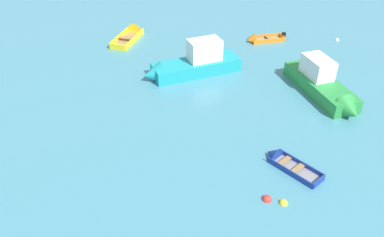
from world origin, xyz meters
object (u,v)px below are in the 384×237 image
Objects in this scene: mooring_buoy_far_field at (266,199)px; mooring_buoy_outer_edge at (282,203)px; rowboat_yellow_outer_right at (131,34)px; rowboat_deep_blue_distant_center at (280,160)px; motor_launch_green_midfield_right at (323,86)px; motor_launch_turquoise_back_row_right at (190,64)px; mooring_buoy_between_boats_left at (335,40)px; rowboat_orange_near_left at (258,40)px.

mooring_buoy_far_field reaches higher than mooring_buoy_outer_edge.
rowboat_deep_blue_distant_center is at bearing -59.55° from rowboat_yellow_outer_right.
motor_launch_turquoise_back_row_right reaches higher than motor_launch_green_midfield_right.
motor_launch_green_midfield_right reaches higher than mooring_buoy_between_boats_left.
motor_launch_green_midfield_right reaches higher than mooring_buoy_far_field.
mooring_buoy_between_boats_left is at bearing 64.30° from mooring_buoy_far_field.
motor_launch_turquoise_back_row_right reaches higher than mooring_buoy_outer_edge.
rowboat_yellow_outer_right is 9.95× the size of mooring_buoy_far_field.
motor_launch_turquoise_back_row_right is 17.61× the size of mooring_buoy_outer_edge.
rowboat_deep_blue_distant_center is 10.84m from motor_launch_turquoise_back_row_right.
rowboat_orange_near_left is 7.58× the size of mooring_buoy_far_field.
motor_launch_green_midfield_right is 17.04m from rowboat_yellow_outer_right.
mooring_buoy_between_boats_left is 0.88× the size of mooring_buoy_outer_edge.
mooring_buoy_between_boats_left is (17.53, -0.92, -0.23)m from rowboat_yellow_outer_right.
rowboat_deep_blue_distant_center is 7.28× the size of mooring_buoy_outer_edge.
mooring_buoy_far_field is at bearing -96.78° from rowboat_orange_near_left.
motor_launch_green_midfield_right reaches higher than rowboat_orange_near_left.
rowboat_orange_near_left is at bearing 108.73° from motor_launch_green_midfield_right.
mooring_buoy_outer_edge is at bearing -64.40° from rowboat_yellow_outer_right.
rowboat_orange_near_left is at bearing 83.22° from mooring_buoy_far_field.
motor_launch_green_midfield_right reaches higher than mooring_buoy_outer_edge.
rowboat_yellow_outer_right is 21.71m from mooring_buoy_outer_edge.
mooring_buoy_between_boats_left is (7.71, 15.78, -0.15)m from rowboat_deep_blue_distant_center.
mooring_buoy_outer_edge is at bearing -18.45° from mooring_buoy_far_field.
motor_launch_green_midfield_right is 2.06× the size of rowboat_orange_near_left.
rowboat_yellow_outer_right is at bearing 144.16° from motor_launch_green_midfield_right.
mooring_buoy_far_field is (-2.16, -18.17, -0.17)m from rowboat_orange_near_left.
mooring_buoy_between_boats_left is (6.71, 0.25, -0.17)m from rowboat_orange_near_left.
motor_launch_green_midfield_right is at bearing 59.33° from rowboat_deep_blue_distant_center.
motor_launch_green_midfield_right reaches higher than rowboat_yellow_outer_right.
mooring_buoy_between_boats_left is at bearing 2.16° from rowboat_orange_near_left.
rowboat_yellow_outer_right is at bearing 177.01° from mooring_buoy_between_boats_left.
mooring_buoy_between_boats_left is (3.72, 9.05, -0.72)m from motor_launch_green_midfield_right.
rowboat_orange_near_left is (10.82, -1.17, -0.05)m from rowboat_yellow_outer_right.
mooring_buoy_outer_edge is at bearing -98.60° from rowboat_deep_blue_distant_center.
mooring_buoy_outer_edge is (0.72, -0.24, 0.00)m from mooring_buoy_far_field.
mooring_buoy_outer_edge is (-0.43, -2.87, -0.15)m from rowboat_deep_blue_distant_center.
rowboat_deep_blue_distant_center is 19.37m from rowboat_yellow_outer_right.
rowboat_orange_near_left reaches higher than mooring_buoy_outer_edge.
rowboat_yellow_outer_right is at bearing 173.84° from rowboat_orange_near_left.
motor_launch_turquoise_back_row_right is at bearing -53.76° from rowboat_yellow_outer_right.
rowboat_orange_near_left is at bearing 86.30° from rowboat_deep_blue_distant_center.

